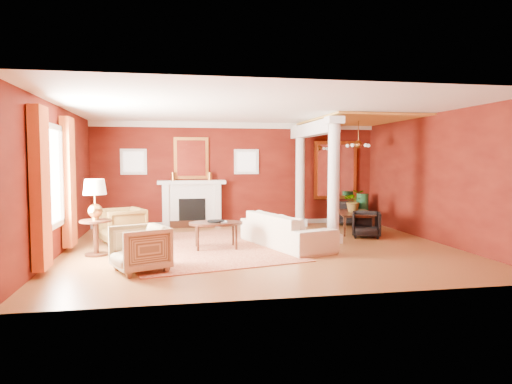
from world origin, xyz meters
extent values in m
plane|color=brown|center=(0.00, 0.00, 0.00)|extent=(8.00, 8.00, 0.00)
cube|color=maroon|center=(0.00, 3.50, 1.45)|extent=(8.00, 0.04, 2.90)
cube|color=maroon|center=(0.00, -3.50, 1.45)|extent=(8.00, 0.04, 2.90)
cube|color=maroon|center=(-4.00, 0.00, 1.45)|extent=(0.04, 7.00, 2.90)
cube|color=maroon|center=(4.00, 0.00, 1.45)|extent=(0.04, 7.00, 2.90)
cube|color=white|center=(0.00, 0.00, 2.90)|extent=(8.00, 7.00, 0.04)
cube|color=silver|center=(-1.30, 3.33, 0.60)|extent=(1.60, 0.34, 1.20)
cube|color=black|center=(-1.30, 3.16, 0.45)|extent=(0.72, 0.03, 0.70)
cube|color=black|center=(-1.30, 3.16, 0.10)|extent=(1.20, 0.05, 0.20)
cube|color=silver|center=(-1.30, 3.29, 1.24)|extent=(1.85, 0.42, 0.10)
cube|color=silver|center=(-2.00, 3.30, 0.60)|extent=(0.16, 0.40, 1.20)
cube|color=silver|center=(-0.60, 3.30, 0.60)|extent=(0.16, 0.40, 1.20)
cube|color=#C78B3A|center=(-1.30, 3.46, 1.90)|extent=(0.95, 0.06, 1.15)
cube|color=white|center=(-1.30, 3.42, 1.90)|extent=(0.78, 0.02, 0.98)
cube|color=silver|center=(-2.85, 3.47, 1.80)|extent=(0.70, 0.06, 0.70)
cube|color=white|center=(-2.85, 3.44, 1.80)|extent=(0.54, 0.02, 0.54)
cube|color=silver|center=(0.25, 3.47, 1.80)|extent=(0.70, 0.06, 0.70)
cube|color=white|center=(0.25, 3.44, 1.80)|extent=(0.54, 0.02, 0.54)
cube|color=white|center=(-3.98, -0.60, 1.55)|extent=(0.03, 1.30, 1.70)
cube|color=silver|center=(-3.95, -1.30, 1.55)|extent=(0.08, 0.10, 1.90)
cube|color=silver|center=(-3.95, 0.10, 1.55)|extent=(0.08, 0.10, 1.90)
cube|color=#BF4A20|center=(-3.88, -1.60, 1.40)|extent=(0.18, 0.55, 2.60)
cube|color=#BF4A20|center=(-3.88, 0.40, 1.40)|extent=(0.18, 0.55, 2.60)
cube|color=silver|center=(1.70, 0.30, 0.10)|extent=(0.34, 0.34, 0.20)
cylinder|color=silver|center=(1.70, 0.30, 1.45)|extent=(0.26, 0.26, 2.50)
cube|color=silver|center=(1.70, 0.30, 2.72)|extent=(0.36, 0.36, 0.16)
cube|color=silver|center=(1.70, 3.00, 0.10)|extent=(0.34, 0.34, 0.20)
cylinder|color=silver|center=(1.70, 3.00, 1.45)|extent=(0.26, 0.26, 2.50)
cube|color=silver|center=(1.70, 3.00, 2.72)|extent=(0.36, 0.36, 0.16)
cube|color=silver|center=(1.70, 1.90, 2.62)|extent=(0.30, 3.20, 0.32)
cube|color=gold|center=(2.85, 1.75, 2.87)|extent=(2.30, 3.40, 0.04)
cube|color=#C78B3A|center=(2.90, 3.46, 1.55)|extent=(1.30, 0.06, 1.70)
cube|color=white|center=(2.90, 3.42, 1.55)|extent=(1.10, 0.02, 1.50)
cylinder|color=#AF7737|center=(2.90, 1.80, 2.58)|extent=(0.02, 0.02, 0.65)
sphere|color=#AF7737|center=(2.90, 1.80, 2.25)|extent=(0.20, 0.20, 0.20)
sphere|color=beige|center=(3.18, 1.80, 2.22)|extent=(0.09, 0.09, 0.09)
sphere|color=beige|center=(2.99, 2.07, 2.22)|extent=(0.09, 0.09, 0.09)
sphere|color=beige|center=(2.67, 1.96, 2.22)|extent=(0.09, 0.09, 0.09)
sphere|color=beige|center=(2.67, 1.64, 2.22)|extent=(0.09, 0.09, 0.09)
sphere|color=beige|center=(2.99, 1.53, 2.22)|extent=(0.09, 0.09, 0.09)
cube|color=silver|center=(0.00, 3.46, 2.82)|extent=(8.00, 0.08, 0.16)
cube|color=silver|center=(0.00, 3.46, 0.06)|extent=(8.00, 0.08, 0.12)
cube|color=maroon|center=(-1.27, 0.22, 0.01)|extent=(4.02, 4.80, 0.02)
imported|color=white|center=(0.56, 0.07, 0.48)|extent=(1.44, 2.54, 0.95)
imported|color=black|center=(-2.91, 1.01, 0.44)|extent=(1.06, 1.09, 0.87)
imported|color=tan|center=(-2.36, -1.64, 0.42)|extent=(1.03, 1.06, 0.84)
cylinder|color=black|center=(-0.94, 0.08, 0.54)|extent=(1.12, 1.12, 0.05)
cylinder|color=black|center=(-1.33, -0.17, 0.25)|extent=(0.05, 0.05, 0.51)
cylinder|color=black|center=(-0.55, -0.17, 0.25)|extent=(0.05, 0.05, 0.51)
cylinder|color=black|center=(-1.33, 0.32, 0.25)|extent=(0.05, 0.05, 0.51)
cylinder|color=black|center=(-0.55, 0.32, 0.25)|extent=(0.05, 0.05, 0.51)
imported|color=black|center=(-0.89, 0.04, 0.68)|extent=(0.17, 0.02, 0.24)
cylinder|color=black|center=(-3.29, -0.16, 0.02)|extent=(0.43, 0.43, 0.04)
cylinder|color=black|center=(-3.29, -0.16, 0.34)|extent=(0.10, 0.10, 0.67)
cylinder|color=black|center=(-3.29, -0.16, 0.67)|extent=(0.59, 0.59, 0.04)
sphere|color=#AF7737|center=(-3.29, -0.16, 0.87)|extent=(0.28, 0.28, 0.28)
cylinder|color=#AF7737|center=(-3.29, -0.16, 1.07)|extent=(0.03, 0.03, 0.30)
cone|color=beige|center=(-3.29, -0.16, 1.33)|extent=(0.43, 0.43, 0.30)
imported|color=black|center=(2.78, 1.60, 0.41)|extent=(0.85, 1.57, 0.83)
imported|color=black|center=(2.74, 0.86, 0.34)|extent=(0.85, 0.82, 0.68)
imported|color=black|center=(3.02, 3.00, 0.38)|extent=(0.96, 0.93, 0.77)
sphere|color=#154423|center=(3.50, 2.86, 0.18)|extent=(0.38, 0.38, 0.38)
cylinder|color=#154423|center=(3.50, 2.86, 0.45)|extent=(0.34, 0.34, 0.90)
imported|color=#26591E|center=(2.72, 1.61, 1.05)|extent=(0.63, 0.68, 0.44)
camera|label=1|loc=(-1.81, -9.31, 1.84)|focal=32.00mm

